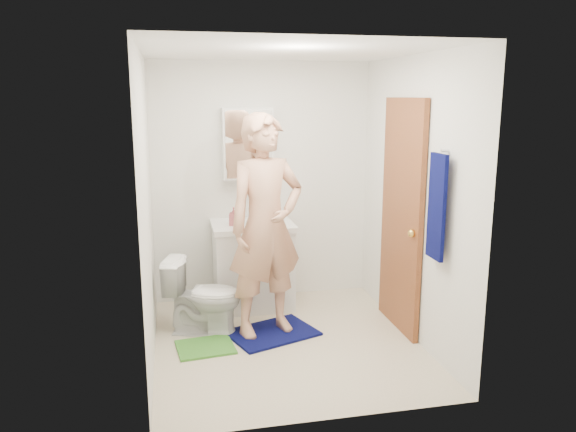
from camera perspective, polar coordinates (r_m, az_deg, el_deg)
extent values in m
cube|color=beige|center=(4.92, -0.13, -12.83)|extent=(2.20, 2.40, 0.02)
cube|color=white|center=(4.47, -0.15, 16.55)|extent=(2.20, 2.40, 0.02)
cube|color=silver|center=(5.71, -2.62, 3.41)|extent=(2.20, 0.02, 2.40)
cube|color=silver|center=(3.40, 4.03, -2.66)|extent=(2.20, 0.02, 2.40)
cube|color=silver|center=(4.45, -14.26, 0.55)|extent=(0.02, 2.40, 2.40)
cube|color=silver|center=(4.89, 12.71, 1.63)|extent=(0.02, 2.40, 2.40)
cube|color=white|center=(5.59, -3.58, -5.23)|extent=(0.75, 0.55, 0.80)
cube|color=white|center=(5.48, -3.63, -0.98)|extent=(0.79, 0.59, 0.05)
cylinder|color=white|center=(5.47, -3.64, -0.83)|extent=(0.40, 0.40, 0.03)
cylinder|color=silver|center=(5.63, -3.91, 0.27)|extent=(0.03, 0.03, 0.12)
cube|color=white|center=(5.58, -4.08, 7.32)|extent=(0.50, 0.12, 0.70)
cube|color=white|center=(5.52, -3.99, 7.26)|extent=(0.46, 0.01, 0.66)
cube|color=#954F29|center=(5.04, 11.45, -0.03)|extent=(0.05, 0.80, 2.05)
sphere|color=gold|center=(4.75, 12.48, -1.73)|extent=(0.07, 0.07, 0.07)
cube|color=#070B47|center=(4.34, 14.88, 0.89)|extent=(0.03, 0.24, 0.80)
cylinder|color=silver|center=(4.30, 15.66, 6.41)|extent=(0.06, 0.02, 0.02)
imported|color=white|center=(5.05, -8.58, -8.03)|extent=(0.74, 0.54, 0.68)
cube|color=#070B47|center=(5.07, -1.62, -11.78)|extent=(0.87, 0.74, 0.02)
cube|color=#428C2E|center=(4.86, -8.39, -13.04)|extent=(0.50, 0.44, 0.02)
imported|color=#AD5056|center=(5.38, -5.54, -0.02)|extent=(0.10, 0.10, 0.18)
imported|color=#723B82|center=(5.58, -2.07, 0.05)|extent=(0.14, 0.14, 0.10)
imported|color=tan|center=(4.79, -2.25, -1.02)|extent=(0.80, 0.65, 1.91)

